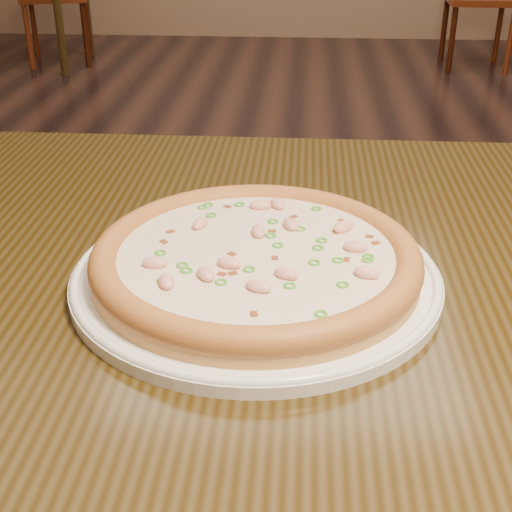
{
  "coord_description": "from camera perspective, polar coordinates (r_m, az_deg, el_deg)",
  "views": [
    {
      "loc": [
        0.05,
        -1.31,
        1.1
      ],
      "look_at": [
        0.01,
        -0.7,
        0.78
      ],
      "focal_mm": 50.0,
      "sensor_mm": 36.0,
      "label": 1
    }
  ],
  "objects": [
    {
      "name": "pizza",
      "position": [
        0.69,
        0.01,
        -0.21
      ],
      "size": [
        0.32,
        0.32,
        0.03
      ],
      "color": "tan",
      "rests_on": "plate"
    },
    {
      "name": "ground",
      "position": [
        1.71,
        1.29,
        -12.17
      ],
      "size": [
        9.0,
        9.0,
        0.0
      ],
      "primitive_type": "plane",
      "color": "black"
    },
    {
      "name": "plate",
      "position": [
        0.7,
        -0.0,
        -1.54
      ],
      "size": [
        0.36,
        0.36,
        0.02
      ],
      "color": "white",
      "rests_on": "hero_table"
    },
    {
      "name": "hero_table",
      "position": [
        0.8,
        8.9,
        -6.77
      ],
      "size": [
        1.2,
        0.8,
        0.75
      ],
      "color": "black",
      "rests_on": "ground"
    }
  ]
}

